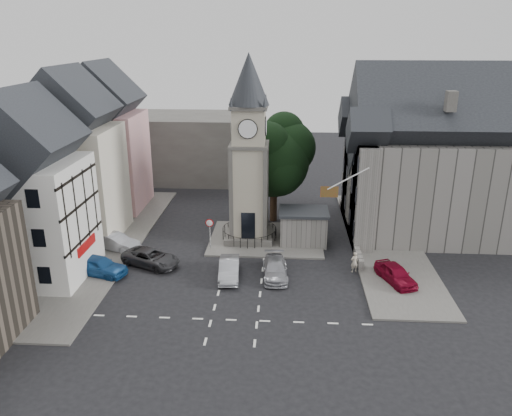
# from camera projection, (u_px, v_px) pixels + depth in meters

# --- Properties ---
(ground) EXTENTS (120.00, 120.00, 0.00)m
(ground) POSITION_uv_depth(u_px,v_px,m) (242.00, 281.00, 37.65)
(ground) COLOR black
(ground) RESTS_ON ground
(pavement_west) EXTENTS (6.00, 30.00, 0.14)m
(pavement_west) POSITION_uv_depth(u_px,v_px,m) (107.00, 244.00, 44.01)
(pavement_west) COLOR #595651
(pavement_west) RESTS_ON ground
(pavement_east) EXTENTS (6.00, 26.00, 0.14)m
(pavement_east) POSITION_uv_depth(u_px,v_px,m) (384.00, 242.00, 44.45)
(pavement_east) COLOR #595651
(pavement_east) RESTS_ON ground
(central_island) EXTENTS (10.00, 8.00, 0.16)m
(central_island) POSITION_uv_depth(u_px,v_px,m) (266.00, 239.00, 45.07)
(central_island) COLOR #595651
(central_island) RESTS_ON ground
(road_markings) EXTENTS (20.00, 8.00, 0.01)m
(road_markings) POSITION_uv_depth(u_px,v_px,m) (234.00, 320.00, 32.47)
(road_markings) COLOR silver
(road_markings) RESTS_ON ground
(clock_tower) EXTENTS (4.86, 4.86, 16.25)m
(clock_tower) POSITION_uv_depth(u_px,v_px,m) (249.00, 151.00, 42.47)
(clock_tower) COLOR #4C4944
(clock_tower) RESTS_ON ground
(stone_shelter) EXTENTS (4.30, 3.30, 3.08)m
(stone_shelter) POSITION_uv_depth(u_px,v_px,m) (303.00, 227.00, 43.91)
(stone_shelter) COLOR slate
(stone_shelter) RESTS_ON ground
(town_tree) EXTENTS (7.20, 7.20, 10.80)m
(town_tree) POSITION_uv_depth(u_px,v_px,m) (274.00, 152.00, 47.45)
(town_tree) COLOR black
(town_tree) RESTS_ON ground
(warning_sign_post) EXTENTS (0.70, 0.19, 2.85)m
(warning_sign_post) POSITION_uv_depth(u_px,v_px,m) (210.00, 228.00, 42.28)
(warning_sign_post) COLOR black
(warning_sign_post) RESTS_ON ground
(terrace_pink) EXTENTS (8.10, 7.60, 12.80)m
(terrace_pink) POSITION_uv_depth(u_px,v_px,m) (105.00, 147.00, 51.43)
(terrace_pink) COLOR #E2A29B
(terrace_pink) RESTS_ON ground
(terrace_cream) EXTENTS (8.10, 7.60, 12.80)m
(terrace_cream) POSITION_uv_depth(u_px,v_px,m) (74.00, 166.00, 43.90)
(terrace_cream) COLOR beige
(terrace_cream) RESTS_ON ground
(terrace_tudor) EXTENTS (8.10, 7.60, 12.00)m
(terrace_tudor) POSITION_uv_depth(u_px,v_px,m) (30.00, 199.00, 36.50)
(terrace_tudor) COLOR silver
(terrace_tudor) RESTS_ON ground
(backdrop_west) EXTENTS (20.00, 10.00, 8.00)m
(backdrop_west) POSITION_uv_depth(u_px,v_px,m) (167.00, 147.00, 63.38)
(backdrop_west) COLOR #4C4944
(backdrop_west) RESTS_ON ground
(east_building) EXTENTS (14.40, 11.40, 12.60)m
(east_building) POSITION_uv_depth(u_px,v_px,m) (424.00, 167.00, 45.01)
(east_building) COLOR slate
(east_building) RESTS_ON ground
(east_boundary_wall) EXTENTS (0.40, 16.00, 0.90)m
(east_boundary_wall) POSITION_uv_depth(u_px,v_px,m) (350.00, 229.00, 46.37)
(east_boundary_wall) COLOR slate
(east_boundary_wall) RESTS_ON ground
(flagpole) EXTENTS (3.68, 0.10, 2.74)m
(flagpole) POSITION_uv_depth(u_px,v_px,m) (348.00, 179.00, 38.62)
(flagpole) COLOR white
(flagpole) RESTS_ON ground
(car_west_blue) EXTENTS (4.85, 3.00, 1.54)m
(car_west_blue) POSITION_uv_depth(u_px,v_px,m) (99.00, 266.00, 38.29)
(car_west_blue) COLOR navy
(car_west_blue) RESTS_ON ground
(car_west_silver) EXTENTS (4.60, 2.79, 1.43)m
(car_west_silver) POSITION_uv_depth(u_px,v_px,m) (115.00, 242.00, 42.75)
(car_west_silver) COLOR #AAABB2
(car_west_silver) RESTS_ON ground
(car_west_grey) EXTENTS (5.28, 3.98, 1.33)m
(car_west_grey) POSITION_uv_depth(u_px,v_px,m) (151.00, 258.00, 39.90)
(car_west_grey) COLOR #313134
(car_west_grey) RESTS_ON ground
(car_island_silver) EXTENTS (1.79, 4.35, 1.40)m
(car_island_silver) POSITION_uv_depth(u_px,v_px,m) (229.00, 269.00, 37.95)
(car_island_silver) COLOR #A0A2A9
(car_island_silver) RESTS_ON ground
(car_island_east) EXTENTS (2.12, 4.61, 1.31)m
(car_island_east) POSITION_uv_depth(u_px,v_px,m) (275.00, 269.00, 38.07)
(car_island_east) COLOR #9C9DA4
(car_island_east) RESTS_ON ground
(car_east_red) EXTENTS (3.03, 4.44, 1.40)m
(car_east_red) POSITION_uv_depth(u_px,v_px,m) (396.00, 274.00, 37.14)
(car_east_red) COLOR maroon
(car_east_red) RESTS_ON ground
(pedestrian) EXTENTS (0.72, 0.61, 1.68)m
(pedestrian) POSITION_uv_depth(u_px,v_px,m) (354.00, 262.00, 38.75)
(pedestrian) COLOR #BAAF9A
(pedestrian) RESTS_ON ground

